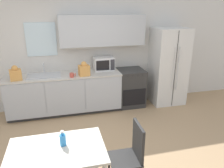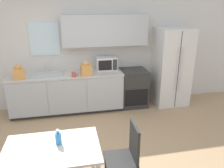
% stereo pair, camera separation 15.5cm
% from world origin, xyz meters
% --- Properties ---
extents(ground_plane, '(12.00, 12.00, 0.00)m').
position_xyz_m(ground_plane, '(0.00, 0.00, 0.00)').
color(ground_plane, tan).
extents(wall_back, '(12.00, 0.38, 2.70)m').
position_xyz_m(wall_back, '(0.10, 2.10, 1.43)').
color(wall_back, silver).
rests_on(wall_back, ground_plane).
extents(kitchen_counter, '(2.50, 0.68, 0.90)m').
position_xyz_m(kitchen_counter, '(-0.32, 1.78, 0.46)').
color(kitchen_counter, '#333333').
rests_on(kitchen_counter, ground_plane).
extents(oven_range, '(0.63, 0.63, 0.90)m').
position_xyz_m(oven_range, '(1.25, 1.80, 0.45)').
color(oven_range, '#2D2D2D').
rests_on(oven_range, ground_plane).
extents(refrigerator, '(0.79, 0.73, 1.85)m').
position_xyz_m(refrigerator, '(2.19, 1.76, 0.92)').
color(refrigerator, silver).
rests_on(refrigerator, ground_plane).
extents(kitchen_sink, '(0.71, 0.42, 0.24)m').
position_xyz_m(kitchen_sink, '(-0.73, 1.78, 0.92)').
color(kitchen_sink, '#B7BABC').
rests_on(kitchen_sink, kitchen_counter).
extents(microwave, '(0.47, 0.32, 0.31)m').
position_xyz_m(microwave, '(0.62, 1.92, 1.06)').
color(microwave, silver).
rests_on(microwave, kitchen_counter).
extents(coffee_mug, '(0.13, 0.09, 0.09)m').
position_xyz_m(coffee_mug, '(-0.15, 1.54, 0.95)').
color(coffee_mug, '#BF4C3F').
rests_on(coffee_mug, kitchen_counter).
extents(grocery_bag_0, '(0.26, 0.23, 0.31)m').
position_xyz_m(grocery_bag_0, '(-1.27, 1.63, 1.03)').
color(grocery_bag_0, '#DB994C').
rests_on(grocery_bag_0, kitchen_counter).
extents(grocery_bag_1, '(0.25, 0.22, 0.31)m').
position_xyz_m(grocery_bag_1, '(0.12, 1.60, 1.04)').
color(grocery_bag_1, '#DB994C').
rests_on(grocery_bag_1, kitchen_counter).
extents(dining_table, '(1.12, 0.74, 0.77)m').
position_xyz_m(dining_table, '(-0.50, -0.73, 0.65)').
color(dining_table, beige).
rests_on(dining_table, ground_plane).
extents(dining_chair_side, '(0.41, 0.41, 0.93)m').
position_xyz_m(dining_chair_side, '(0.43, -0.69, 0.54)').
color(dining_chair_side, '#282828').
rests_on(dining_chair_side, ground_plane).
extents(drink_bottle, '(0.07, 0.07, 0.19)m').
position_xyz_m(drink_bottle, '(-0.42, -0.66, 0.85)').
color(drink_bottle, '#338CD8').
rests_on(drink_bottle, dining_table).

